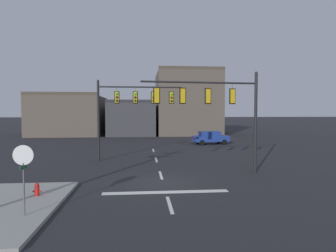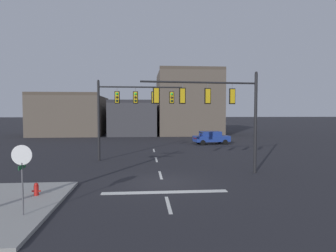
% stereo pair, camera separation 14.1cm
% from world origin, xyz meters
% --- Properties ---
extents(ground_plane, '(400.00, 400.00, 0.00)m').
position_xyz_m(ground_plane, '(0.00, 0.00, 0.00)').
color(ground_plane, '#232328').
extents(stop_bar_paint, '(6.40, 0.50, 0.01)m').
position_xyz_m(stop_bar_paint, '(0.00, -2.00, 0.00)').
color(stop_bar_paint, silver).
rests_on(stop_bar_paint, ground).
extents(lane_centreline, '(0.16, 26.40, 0.01)m').
position_xyz_m(lane_centreline, '(0.00, 2.00, 0.00)').
color(lane_centreline, silver).
rests_on(lane_centreline, ground).
extents(signal_mast_near_side, '(7.71, 0.84, 6.72)m').
position_xyz_m(signal_mast_near_side, '(3.66, 2.00, 4.61)').
color(signal_mast_near_side, black).
rests_on(signal_mast_near_side, ground).
extents(signal_mast_far_side, '(7.07, 0.43, 6.70)m').
position_xyz_m(signal_mast_far_side, '(-2.32, 7.95, 4.71)').
color(signal_mast_far_side, black).
rests_on(signal_mast_far_side, ground).
extents(stop_sign, '(0.76, 0.64, 2.83)m').
position_xyz_m(stop_sign, '(-5.65, -5.22, 2.14)').
color(stop_sign, '#56565B').
rests_on(stop_sign, ground).
extents(car_lot_nearside, '(4.62, 2.40, 1.61)m').
position_xyz_m(car_lot_nearside, '(7.35, 19.26, 0.86)').
color(car_lot_nearside, navy).
rests_on(car_lot_nearside, ground).
extents(fire_hydrant, '(0.40, 0.30, 0.75)m').
position_xyz_m(fire_hydrant, '(-6.11, -2.56, 0.33)').
color(fire_hydrant, red).
rests_on(fire_hydrant, ground).
extents(building_row, '(32.03, 13.95, 11.39)m').
position_xyz_m(building_row, '(-2.08, 36.36, 4.18)').
color(building_row, brown).
rests_on(building_row, ground).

